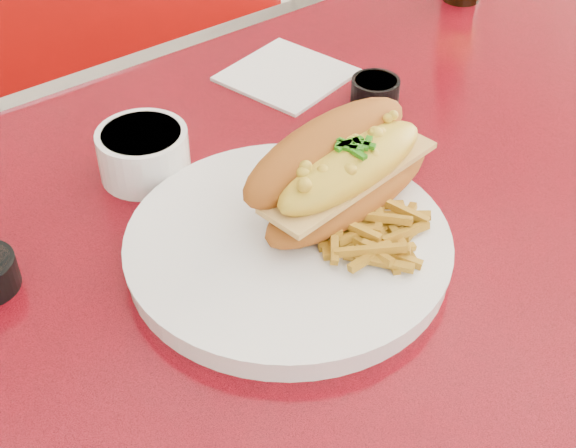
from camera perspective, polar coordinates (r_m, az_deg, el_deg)
diner_table at (r=0.95m, az=5.71°, el=-5.25°), size 1.23×0.83×0.77m
booth_bench_far at (r=1.69m, az=-13.69°, el=2.80°), size 1.20×0.51×0.90m
dinner_plate at (r=0.76m, az=0.00°, el=-1.60°), size 0.38×0.38×0.02m
mac_hoagie at (r=0.77m, az=3.86°, el=3.92°), size 0.23×0.13×0.10m
fries_pile at (r=0.75m, az=5.83°, el=-0.31°), size 0.12×0.11×0.03m
fork at (r=0.79m, az=4.19°, el=1.12°), size 0.02×0.14×0.00m
gravy_ramekin at (r=0.86m, az=-10.23°, el=5.05°), size 0.11×0.11×0.05m
sauce_cup_right at (r=0.99m, az=6.23°, el=9.49°), size 0.07×0.07×0.03m
paper_napkin at (r=1.04m, az=-0.10°, el=10.56°), size 0.17×0.17×0.00m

